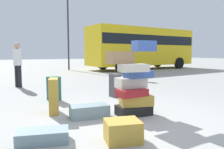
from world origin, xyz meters
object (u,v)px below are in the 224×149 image
(suitcase_tower, at_px, (133,84))
(suitcase_teal_left_side, at_px, (54,88))
(suitcase_charcoal_upright_blue, at_px, (115,85))
(suitcase_slate_white_trunk, at_px, (43,136))
(suitcase_slate_behind_tower, at_px, (89,111))
(suitcase_tan_right_side, at_px, (54,96))
(suitcase_tan_foreground_near, at_px, (123,131))
(parked_bus, at_px, (142,46))
(person_bearded_onlooker, at_px, (18,61))
(lamp_post, at_px, (68,8))

(suitcase_tower, distance_m, suitcase_teal_left_side, 2.50)
(suitcase_charcoal_upright_blue, height_order, suitcase_slate_white_trunk, suitcase_charcoal_upright_blue)
(suitcase_slate_behind_tower, relative_size, suitcase_tan_right_side, 1.01)
(suitcase_slate_white_trunk, relative_size, suitcase_tan_foreground_near, 1.44)
(suitcase_teal_left_side, height_order, parked_bus, parked_bus)
(suitcase_teal_left_side, xyz_separation_m, parked_bus, (8.31, 8.75, 1.51))
(suitcase_charcoal_upright_blue, distance_m, parked_bus, 11.27)
(suitcase_tan_foreground_near, bearing_deg, suitcase_tower, 65.00)
(suitcase_slate_behind_tower, distance_m, suitcase_charcoal_upright_blue, 2.12)
(suitcase_tan_right_side, distance_m, person_bearded_onlooker, 4.27)
(suitcase_tower, distance_m, parked_bus, 13.02)
(suitcase_teal_left_side, distance_m, suitcase_tan_foreground_near, 3.28)
(suitcase_teal_left_side, distance_m, suitcase_slate_behind_tower, 1.96)
(suitcase_tan_right_side, xyz_separation_m, suitcase_tan_foreground_near, (0.68, -1.91, -0.22))
(suitcase_tan_right_side, bearing_deg, parked_bus, 61.51)
(suitcase_slate_white_trunk, relative_size, person_bearded_onlooker, 0.44)
(suitcase_slate_white_trunk, height_order, suitcase_tan_foreground_near, suitcase_tan_foreground_near)
(suitcase_tan_right_side, distance_m, parked_bus, 13.29)
(lamp_post, bearing_deg, suitcase_tower, -96.91)
(suitcase_tower, distance_m, suitcase_tan_foreground_near, 1.47)
(parked_bus, bearing_deg, suitcase_tower, -130.88)
(suitcase_tower, xyz_separation_m, suitcase_slate_behind_tower, (-0.88, 0.22, -0.53))
(suitcase_tower, xyz_separation_m, suitcase_slate_white_trunk, (-1.88, -0.67, -0.57))
(suitcase_tower, relative_size, suitcase_tan_foreground_near, 3.06)
(suitcase_charcoal_upright_blue, bearing_deg, suitcase_tan_right_side, -167.46)
(suitcase_tan_foreground_near, height_order, lamp_post, lamp_post)
(suitcase_slate_behind_tower, xyz_separation_m, suitcase_charcoal_upright_blue, (1.34, 1.63, 0.21))
(suitcase_teal_left_side, relative_size, person_bearded_onlooker, 0.39)
(suitcase_slate_white_trunk, xyz_separation_m, parked_bus, (8.92, 11.55, 1.74))
(suitcase_slate_behind_tower, distance_m, lamp_post, 13.07)
(suitcase_charcoal_upright_blue, height_order, parked_bus, parked_bus)
(suitcase_slate_white_trunk, height_order, suitcase_tan_right_side, suitcase_tan_right_side)
(suitcase_charcoal_upright_blue, height_order, person_bearded_onlooker, person_bearded_onlooker)
(suitcase_teal_left_side, xyz_separation_m, person_bearded_onlooker, (-0.85, 2.85, 0.67))
(suitcase_slate_behind_tower, relative_size, lamp_post, 0.11)
(suitcase_tower, distance_m, suitcase_slate_behind_tower, 1.05)
(lamp_post, bearing_deg, suitcase_teal_left_side, -105.19)
(suitcase_slate_white_trunk, distance_m, suitcase_tan_foreground_near, 1.16)
(suitcase_slate_behind_tower, bearing_deg, suitcase_slate_white_trunk, -135.24)
(suitcase_teal_left_side, relative_size, suitcase_tan_right_side, 0.86)
(suitcase_tan_right_side, relative_size, person_bearded_onlooker, 0.45)
(parked_bus, bearing_deg, suitcase_tan_foreground_near, -131.18)
(suitcase_teal_left_side, bearing_deg, suitcase_slate_behind_tower, -97.57)
(suitcase_tan_foreground_near, relative_size, person_bearded_onlooker, 0.30)
(suitcase_slate_behind_tower, relative_size, suitcase_charcoal_upright_blue, 1.13)
(suitcase_tan_right_side, distance_m, suitcase_tan_foreground_near, 2.04)
(suitcase_tower, bearing_deg, person_bearded_onlooker, 113.05)
(suitcase_tan_foreground_near, bearing_deg, suitcase_charcoal_upright_blue, 78.00)
(suitcase_teal_left_side, xyz_separation_m, suitcase_charcoal_upright_blue, (1.73, -0.27, 0.01))
(suitcase_tower, relative_size, suitcase_charcoal_upright_blue, 2.27)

